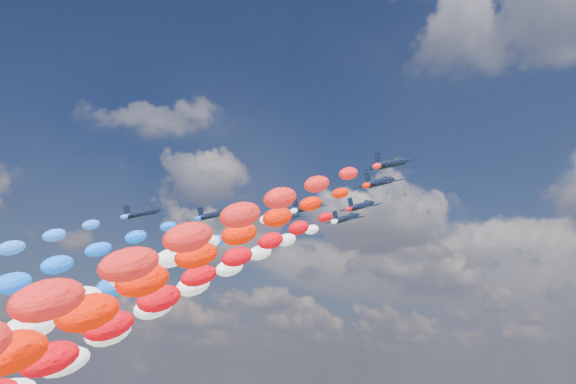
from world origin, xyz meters
The scene contains 14 objects.
jet_0 centered at (-32.26, -6.97, 102.36)m, with size 9.00×12.07×2.66m, color black, non-canonical shape.
jet_1 centered at (-20.81, 3.82, 102.36)m, with size 9.00×12.07×2.66m, color black, non-canonical shape.
jet_2 centered at (-10.65, 16.52, 102.36)m, with size 9.00×12.07×2.66m, color black, non-canonical shape.
trail_2 centered at (-10.65, -44.44, 72.34)m, with size 5.76×118.00×62.52m, color blue, non-canonical shape.
jet_3 centered at (-0.01, 10.86, 102.36)m, with size 9.00×12.07×2.66m, color black, non-canonical shape.
trail_3 centered at (-0.01, -50.11, 72.34)m, with size 5.76×118.00×62.52m, color white, non-canonical shape.
jet_4 centered at (0.85, 24.62, 102.36)m, with size 9.00×12.07×2.66m, color black, non-canonical shape.
trail_4 centered at (0.85, -36.34, 72.34)m, with size 5.76×118.00×62.52m, color white, non-canonical shape.
jet_5 centered at (9.95, 16.53, 102.36)m, with size 9.00×12.07×2.66m, color black, non-canonical shape.
trail_5 centered at (9.95, -44.43, 72.34)m, with size 5.76×118.00×62.52m, color red, non-canonical shape.
jet_6 centered at (22.71, 2.60, 102.36)m, with size 9.00×12.07×2.66m, color black, non-canonical shape.
trail_6 centered at (22.71, -58.36, 72.34)m, with size 5.76×118.00×62.52m, color #F51500, non-canonical shape.
jet_7 centered at (30.50, -6.72, 102.36)m, with size 9.00×12.07×2.66m, color black, non-canonical shape.
trail_7 centered at (30.50, -67.68, 72.34)m, with size 5.76×118.00×62.52m, color red, non-canonical shape.
Camera 1 is at (90.54, -114.07, 65.53)m, focal length 46.35 mm.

